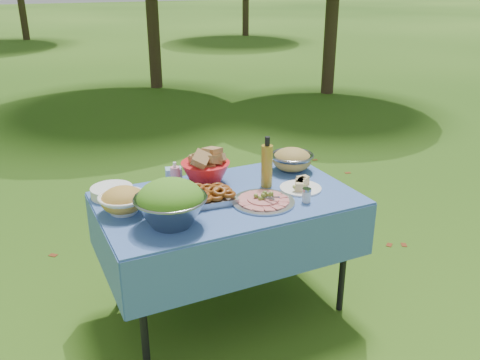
% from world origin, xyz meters
% --- Properties ---
extents(ground, '(80.00, 80.00, 0.00)m').
position_xyz_m(ground, '(0.00, 0.00, 0.00)').
color(ground, '#163A0A').
rests_on(ground, ground).
extents(picnic_table, '(1.46, 0.86, 0.76)m').
position_xyz_m(picnic_table, '(0.00, 0.00, 0.38)').
color(picnic_table, '#74A8E0').
rests_on(picnic_table, ground).
extents(salad_bowl, '(0.49, 0.49, 0.24)m').
position_xyz_m(salad_bowl, '(-0.40, -0.19, 0.88)').
color(salad_bowl, gray).
rests_on(salad_bowl, picnic_table).
extents(pasta_bowl_white, '(0.31, 0.31, 0.14)m').
position_xyz_m(pasta_bowl_white, '(-0.59, 0.06, 0.83)').
color(pasta_bowl_white, white).
rests_on(pasta_bowl_white, picnic_table).
extents(plate_stack, '(0.31, 0.31, 0.06)m').
position_xyz_m(plate_stack, '(-0.60, 0.30, 0.79)').
color(plate_stack, white).
rests_on(plate_stack, picnic_table).
extents(wipes_box, '(0.11, 0.09, 0.09)m').
position_xyz_m(wipes_box, '(-0.20, 0.36, 0.81)').
color(wipes_box, '#91C9E3').
rests_on(wipes_box, picnic_table).
extents(sanitizer_bottle, '(0.06, 0.06, 0.16)m').
position_xyz_m(sanitizer_bottle, '(-0.22, 0.27, 0.84)').
color(sanitizer_bottle, pink).
rests_on(sanitizer_bottle, picnic_table).
extents(bread_bowl, '(0.35, 0.35, 0.20)m').
position_xyz_m(bread_bowl, '(-0.03, 0.27, 0.86)').
color(bread_bowl, red).
rests_on(bread_bowl, picnic_table).
extents(pasta_bowl_steel, '(0.30, 0.30, 0.15)m').
position_xyz_m(pasta_bowl_steel, '(0.56, 0.22, 0.84)').
color(pasta_bowl_steel, gray).
rests_on(pasta_bowl_steel, picnic_table).
extents(fried_tray, '(0.33, 0.25, 0.07)m').
position_xyz_m(fried_tray, '(-0.13, -0.01, 0.80)').
color(fried_tray, '#A4A5A9').
rests_on(fried_tray, picnic_table).
extents(charcuterie_platter, '(0.38, 0.38, 0.08)m').
position_xyz_m(charcuterie_platter, '(0.15, -0.16, 0.80)').
color(charcuterie_platter, '#A7A8AE').
rests_on(charcuterie_platter, picnic_table).
extents(oil_bottle, '(0.08, 0.08, 0.31)m').
position_xyz_m(oil_bottle, '(0.28, 0.05, 0.92)').
color(oil_bottle, '#AE8D28').
rests_on(oil_bottle, picnic_table).
extents(cheese_plate, '(0.31, 0.31, 0.07)m').
position_xyz_m(cheese_plate, '(0.44, -0.08, 0.80)').
color(cheese_plate, white).
rests_on(cheese_plate, picnic_table).
extents(shaker, '(0.05, 0.05, 0.08)m').
position_xyz_m(shaker, '(0.37, -0.25, 0.80)').
color(shaker, white).
rests_on(shaker, picnic_table).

